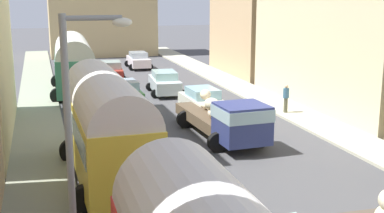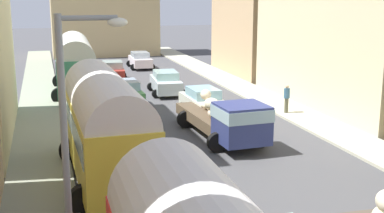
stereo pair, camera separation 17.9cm
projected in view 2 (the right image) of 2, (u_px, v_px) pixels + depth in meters
The scene contains 14 objects.
ground_plane at pixel (169, 115), 29.93m from camera, with size 154.00×154.00×0.00m, color #464649.
sidewalk_left at pixel (40, 122), 27.93m from camera, with size 2.50×70.00×0.14m, color gray.
sidewalk_right at pixel (282, 106), 31.90m from camera, with size 2.50×70.00×0.14m, color #B0AE96.
building_right_3 at pixel (254, 16), 43.67m from camera, with size 4.71×9.86×9.90m.
parked_bus_1 at pixel (105, 122), 18.98m from camera, with size 3.35×8.84×4.16m.
parked_bus_2 at pixel (75, 62), 35.49m from camera, with size 3.57×9.04×4.10m.
cargo_truck_1 at pixel (227, 118), 24.37m from camera, with size 3.25×7.59×2.17m.
car_0 at pixel (203, 102), 29.49m from camera, with size 2.41×4.14×1.64m.
car_1 at pixel (166, 82), 35.86m from camera, with size 2.53×4.45×1.62m.
car_2 at pixel (140, 60), 47.84m from camera, with size 2.32×4.20×1.52m.
car_4 at pixel (125, 93), 32.06m from camera, with size 2.43×4.03×1.63m.
car_5 at pixel (113, 71), 41.00m from camera, with size 2.51×3.87×1.61m.
pedestrian_1 at pixel (287, 98), 29.73m from camera, with size 0.50×0.50×1.78m.
streetlamp_near at pixel (74, 139), 11.20m from camera, with size 1.54×0.28×6.63m.
Camera 2 is at (-6.83, -1.30, 7.08)m, focal length 47.91 mm.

